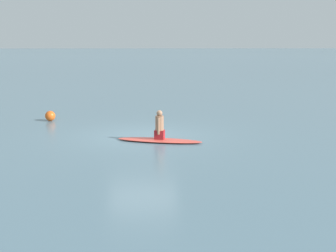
{
  "coord_description": "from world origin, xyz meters",
  "views": [
    {
      "loc": [
        15.97,
        0.37,
        3.39
      ],
      "look_at": [
        1.25,
        0.88,
        0.61
      ],
      "focal_mm": 48.23,
      "sensor_mm": 36.0,
      "label": 1
    }
  ],
  "objects": [
    {
      "name": "surfboard",
      "position": [
        0.91,
        0.61,
        0.05
      ],
      "size": [
        1.39,
        3.03,
        0.1
      ],
      "primitive_type": "ellipsoid",
      "rotation": [
        0.0,
        0.0,
        1.32
      ],
      "color": "#D84C3F",
      "rests_on": "ground"
    },
    {
      "name": "buoy_marker",
      "position": [
        -3.34,
        -4.04,
        0.22
      ],
      "size": [
        0.44,
        0.44,
        0.44
      ],
      "primitive_type": "sphere",
      "color": "#E55919",
      "rests_on": "ground"
    },
    {
      "name": "ground_plane",
      "position": [
        0.0,
        0.0,
        0.0
      ],
      "size": [
        400.0,
        400.0,
        0.0
      ],
      "primitive_type": "plane",
      "color": "slate"
    },
    {
      "name": "person_paddler",
      "position": [
        0.91,
        0.61,
        0.55
      ],
      "size": [
        0.43,
        0.38,
        0.99
      ],
      "rotation": [
        0.0,
        0.0,
        1.32
      ],
      "color": "#A51E23",
      "rests_on": "surfboard"
    }
  ]
}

